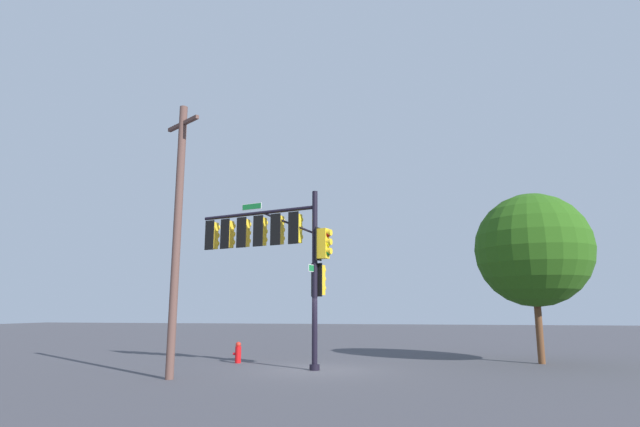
# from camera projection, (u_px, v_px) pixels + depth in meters

# --- Properties ---
(ground_plane) EXTENTS (120.00, 120.00, 0.00)m
(ground_plane) POSITION_uv_depth(u_px,v_px,m) (315.00, 370.00, 17.84)
(ground_plane) COLOR #424148
(signal_pole_assembly) EXTENTS (5.75, 2.21, 6.49)m
(signal_pole_assembly) POSITION_uv_depth(u_px,v_px,m) (275.00, 244.00, 19.59)
(signal_pole_assembly) COLOR black
(signal_pole_assembly) RESTS_ON ground_plane
(utility_pole) EXTENTS (1.57, 1.09, 8.86)m
(utility_pole) POSITION_uv_depth(u_px,v_px,m) (177.00, 231.00, 16.34)
(utility_pole) COLOR brown
(utility_pole) RESTS_ON ground_plane
(fire_hydrant) EXTENTS (0.33, 0.24, 0.83)m
(fire_hydrant) POSITION_uv_depth(u_px,v_px,m) (238.00, 352.00, 20.33)
(fire_hydrant) COLOR red
(fire_hydrant) RESTS_ON ground_plane
(tree_near) EXTENTS (4.65, 4.65, 6.85)m
(tree_near) POSITION_uv_depth(u_px,v_px,m) (533.00, 250.00, 20.79)
(tree_near) COLOR brown
(tree_near) RESTS_ON ground_plane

